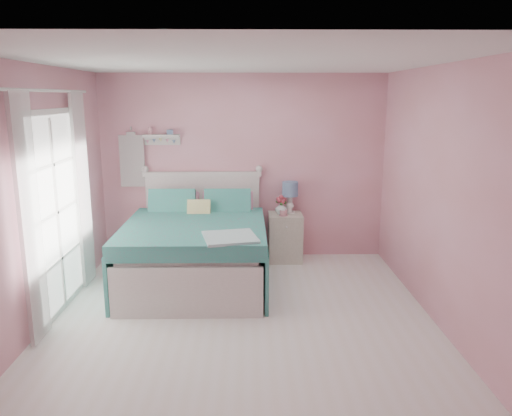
{
  "coord_description": "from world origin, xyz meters",
  "views": [
    {
      "loc": [
        0.08,
        -4.78,
        2.29
      ],
      "look_at": [
        0.17,
        1.2,
        0.94
      ],
      "focal_mm": 35.0,
      "sensor_mm": 36.0,
      "label": 1
    }
  ],
  "objects_px": {
    "bed": "(196,250)",
    "vase": "(281,208)",
    "table_lamp": "(290,191)",
    "teacup": "(283,213)",
    "nightstand": "(285,237)"
  },
  "relations": [
    {
      "from": "nightstand",
      "to": "table_lamp",
      "type": "height_order",
      "value": "table_lamp"
    },
    {
      "from": "nightstand",
      "to": "table_lamp",
      "type": "relative_size",
      "value": 1.52
    },
    {
      "from": "vase",
      "to": "nightstand",
      "type": "bearing_deg",
      "value": 4.37
    },
    {
      "from": "nightstand",
      "to": "vase",
      "type": "bearing_deg",
      "value": -175.63
    },
    {
      "from": "teacup",
      "to": "bed",
      "type": "bearing_deg",
      "value": -147.51
    },
    {
      "from": "nightstand",
      "to": "teacup",
      "type": "height_order",
      "value": "teacup"
    },
    {
      "from": "vase",
      "to": "teacup",
      "type": "relative_size",
      "value": 1.64
    },
    {
      "from": "table_lamp",
      "to": "teacup",
      "type": "bearing_deg",
      "value": -120.31
    },
    {
      "from": "bed",
      "to": "vase",
      "type": "bearing_deg",
      "value": 36.46
    },
    {
      "from": "table_lamp",
      "to": "teacup",
      "type": "relative_size",
      "value": 4.27
    },
    {
      "from": "bed",
      "to": "teacup",
      "type": "bearing_deg",
      "value": 32.39
    },
    {
      "from": "bed",
      "to": "vase",
      "type": "relative_size",
      "value": 12.56
    },
    {
      "from": "bed",
      "to": "table_lamp",
      "type": "distance_m",
      "value": 1.63
    },
    {
      "from": "bed",
      "to": "table_lamp",
      "type": "bearing_deg",
      "value": 35.89
    },
    {
      "from": "vase",
      "to": "teacup",
      "type": "xyz_separation_m",
      "value": [
        0.03,
        -0.1,
        -0.04
      ]
    }
  ]
}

